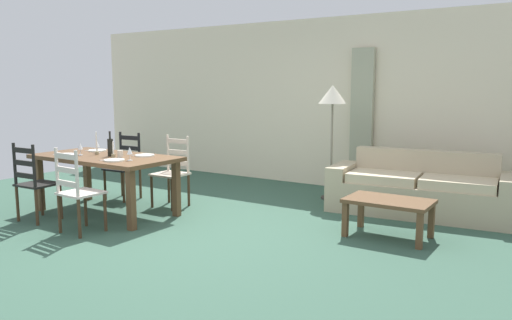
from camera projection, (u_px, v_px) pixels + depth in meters
The scene contains 26 objects.
ground_plane at pixel (187, 231), 5.76m from camera, with size 9.60×9.60×0.02m, color #335544.
wall_far at pixel (318, 103), 8.30m from camera, with size 9.60×0.16×2.70m, color beige.
curtain_panel_left at pixel (362, 121), 7.78m from camera, with size 0.35×0.08×2.20m, color #ABAC8E.
dining_table at pixel (105, 162), 6.45m from camera, with size 1.90×0.96×0.75m.
dining_chair_near_left at pixel (34, 183), 6.09m from camera, with size 0.44×0.42×0.96m.
dining_chair_near_right at pixel (77, 191), 5.59m from camera, with size 0.44×0.42×0.96m.
dining_chair_far_left at pixel (125, 166), 7.33m from camera, with size 0.44×0.42×0.96m.
dining_chair_far_right at pixel (173, 171), 6.87m from camera, with size 0.43×0.41×0.96m.
dinner_plate_near_left at pixel (66, 155), 6.47m from camera, with size 0.24×0.24×0.02m, color white.
fork_near_left at pixel (59, 154), 6.55m from camera, with size 0.02×0.17×0.01m, color silver.
dinner_plate_near_right at pixel (114, 160), 5.99m from camera, with size 0.24×0.24×0.02m, color white.
fork_near_right at pixel (106, 160), 6.07m from camera, with size 0.02×0.17×0.01m, color silver.
dinner_plate_far_left at pixel (97, 150), 6.89m from camera, with size 0.24×0.24×0.02m, color white.
fork_far_left at pixel (90, 150), 6.97m from camera, with size 0.02×0.17×0.01m, color silver.
dinner_plate_far_right at pixel (145, 155), 6.40m from camera, with size 0.24×0.24×0.02m, color white.
fork_far_right at pixel (136, 155), 6.48m from camera, with size 0.02×0.17×0.01m, color silver.
wine_bottle at pixel (110, 147), 6.37m from camera, with size 0.07×0.07×0.32m.
wine_glass_near_left at pixel (80, 147), 6.46m from camera, with size 0.06×0.06×0.16m.
wine_glass_near_right at pixel (130, 151), 6.00m from camera, with size 0.06×0.06×0.16m.
wine_glass_far_left at pixel (97, 144), 6.71m from camera, with size 0.06×0.06×0.16m.
coffee_cup_primary at pixel (120, 154), 6.28m from camera, with size 0.07×0.07×0.09m, color beige.
candle_tall at pixel (97, 148), 6.54m from camera, with size 0.05×0.05×0.30m.
candle_short at pixel (113, 153), 6.29m from camera, with size 0.05×0.05×0.20m.
couch at pixel (421, 192), 6.47m from camera, with size 2.35×1.02×0.80m.
coffee_table at pixel (389, 205), 5.46m from camera, with size 0.90×0.56×0.42m.
standing_lamp at pixel (333, 101), 7.18m from camera, with size 0.40×0.40×1.64m.
Camera 1 is at (3.69, -4.25, 1.63)m, focal length 35.52 mm.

